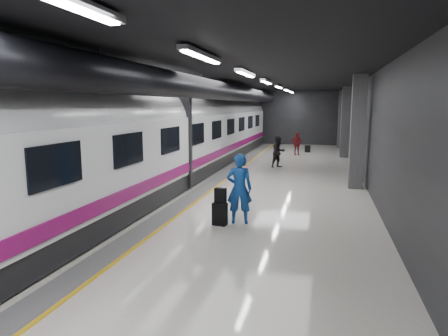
# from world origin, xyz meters

# --- Properties ---
(ground) EXTENTS (40.00, 40.00, 0.00)m
(ground) POSITION_xyz_m (0.00, 0.00, 0.00)
(ground) COLOR silver
(ground) RESTS_ON ground
(platform_hall) EXTENTS (10.02, 40.02, 4.51)m
(platform_hall) POSITION_xyz_m (-0.29, 0.96, 3.54)
(platform_hall) COLOR black
(platform_hall) RESTS_ON ground
(train) EXTENTS (3.05, 38.00, 4.05)m
(train) POSITION_xyz_m (-3.25, -0.00, 2.07)
(train) COLOR black
(train) RESTS_ON ground
(traveler_main) EXTENTS (0.80, 0.61, 1.99)m
(traveler_main) POSITION_xyz_m (1.01, -3.91, 0.99)
(traveler_main) COLOR blue
(traveler_main) RESTS_ON ground
(suitcase_main) EXTENTS (0.43, 0.31, 0.63)m
(suitcase_main) POSITION_xyz_m (0.53, -4.25, 0.32)
(suitcase_main) COLOR black
(suitcase_main) RESTS_ON ground
(shoulder_bag) EXTENTS (0.33, 0.21, 0.42)m
(shoulder_bag) POSITION_xyz_m (0.54, -4.21, 0.84)
(shoulder_bag) COLOR black
(shoulder_bag) RESTS_ON suitcase_main
(traveler_far_a) EXTENTS (1.03, 1.02, 1.67)m
(traveler_far_a) POSITION_xyz_m (0.93, 6.62, 0.84)
(traveler_far_a) COLOR black
(traveler_far_a) RESTS_ON ground
(traveler_far_b) EXTENTS (0.95, 0.58, 1.51)m
(traveler_far_b) POSITION_xyz_m (1.50, 12.42, 0.75)
(traveler_far_b) COLOR maroon
(traveler_far_b) RESTS_ON ground
(suitcase_far) EXTENTS (0.39, 0.32, 0.50)m
(suitcase_far) POSITION_xyz_m (2.15, 14.19, 0.25)
(suitcase_far) COLOR black
(suitcase_far) RESTS_ON ground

